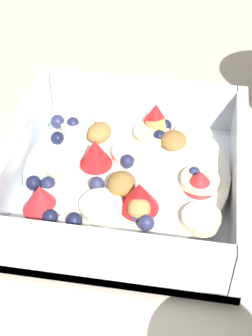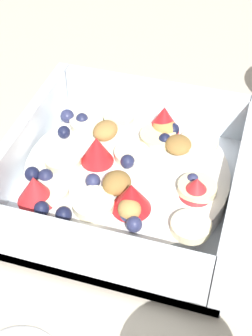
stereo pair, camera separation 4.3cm
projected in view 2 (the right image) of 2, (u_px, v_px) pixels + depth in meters
The scene contains 2 objects.
ground_plane at pixel (129, 187), 0.45m from camera, with size 2.40×2.40×0.00m, color beige.
fruit_bowl at pixel (125, 176), 0.43m from camera, with size 0.20×0.20×0.06m.
Camera 2 is at (0.30, 0.09, 0.33)m, focal length 54.83 mm.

